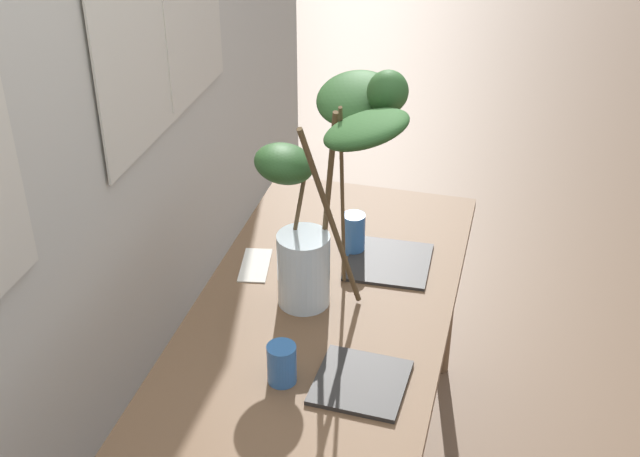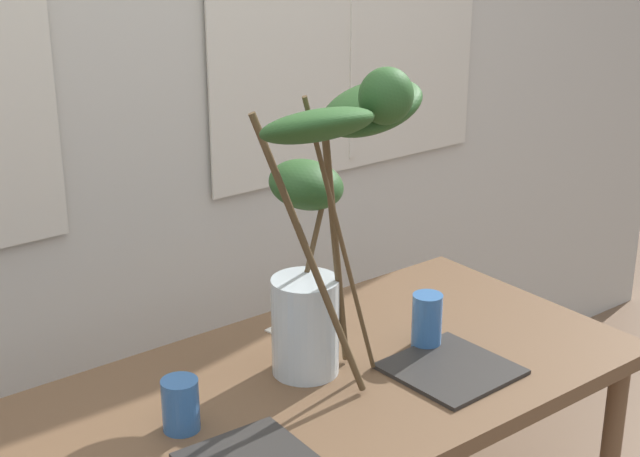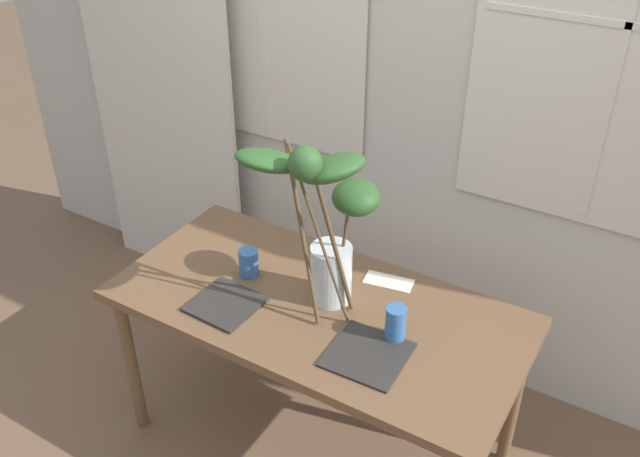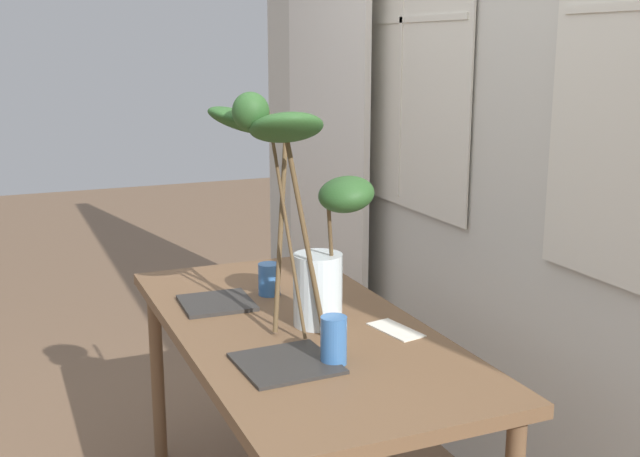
% 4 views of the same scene
% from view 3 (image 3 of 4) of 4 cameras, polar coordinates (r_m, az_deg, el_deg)
% --- Properties ---
extents(ground, '(14.00, 14.00, 0.00)m').
position_cam_3_polar(ground, '(3.11, -0.22, -17.08)').
color(ground, brown).
extents(back_wall_with_windows, '(4.86, 0.14, 2.72)m').
position_cam_3_polar(back_wall_with_windows, '(2.91, 8.40, 12.37)').
color(back_wall_with_windows, beige).
rests_on(back_wall_with_windows, ground).
extents(curtain_sheer_side, '(0.89, 0.03, 2.23)m').
position_cam_3_polar(curtain_sheer_side, '(3.57, -13.13, 11.36)').
color(curtain_sheer_side, silver).
rests_on(curtain_sheer_side, ground).
extents(dining_table, '(1.54, 0.74, 0.75)m').
position_cam_3_polar(dining_table, '(2.62, -0.25, -7.50)').
color(dining_table, brown).
rests_on(dining_table, ground).
extents(vase_with_branches, '(0.49, 0.54, 0.75)m').
position_cam_3_polar(vase_with_branches, '(2.33, 0.36, 0.76)').
color(vase_with_branches, silver).
rests_on(vase_with_branches, dining_table).
extents(drinking_glass_blue_left, '(0.08, 0.08, 0.11)m').
position_cam_3_polar(drinking_glass_blue_left, '(2.70, -5.88, -2.81)').
color(drinking_glass_blue_left, '#386BAD').
rests_on(drinking_glass_blue_left, dining_table).
extents(drinking_glass_blue_right, '(0.07, 0.07, 0.13)m').
position_cam_3_polar(drinking_glass_blue_right, '(2.40, 6.24, -7.80)').
color(drinking_glass_blue_right, '#386BAD').
rests_on(drinking_glass_blue_right, dining_table).
extents(plate_square_left, '(0.24, 0.24, 0.01)m').
position_cam_3_polar(plate_square_left, '(2.59, -7.79, -6.17)').
color(plate_square_left, '#2D2B28').
rests_on(plate_square_left, dining_table).
extents(plate_square_right, '(0.27, 0.27, 0.01)m').
position_cam_3_polar(plate_square_right, '(2.37, 3.92, -10.31)').
color(plate_square_right, '#2D2B28').
rests_on(plate_square_right, dining_table).
extents(napkin_folded, '(0.20, 0.12, 0.00)m').
position_cam_3_polar(napkin_folded, '(2.69, 5.67, -4.36)').
color(napkin_folded, silver).
rests_on(napkin_folded, dining_table).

